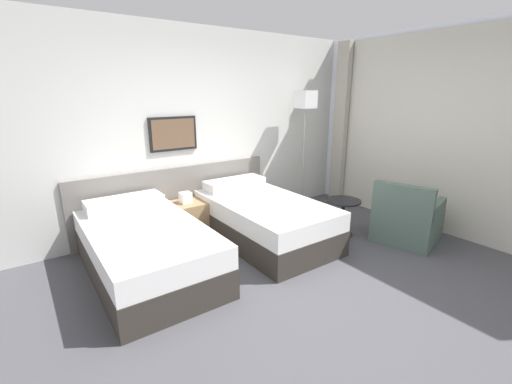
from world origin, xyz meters
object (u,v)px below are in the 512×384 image
at_px(bed_near_window, 263,219).
at_px(floor_lamp, 306,109).
at_px(side_table, 343,210).
at_px(bed_near_door, 146,249).
at_px(armchair, 407,221).
at_px(nightstand, 187,219).

relative_size(bed_near_window, floor_lamp, 1.01).
distance_m(bed_near_window, side_table, 1.08).
distance_m(bed_near_door, armchair, 3.22).
height_order(floor_lamp, side_table, floor_lamp).
bearing_deg(side_table, floor_lamp, 74.80).
relative_size(bed_near_door, nightstand, 3.14).
relative_size(nightstand, floor_lamp, 0.32).
distance_m(floor_lamp, armchair, 2.21).
bearing_deg(armchair, nightstand, 36.46).
bearing_deg(side_table, nightstand, 145.82).
bearing_deg(bed_near_door, nightstand, 41.61).
height_order(bed_near_door, side_table, bed_near_door).
relative_size(floor_lamp, side_table, 3.86).
xyz_separation_m(bed_near_door, armchair, (3.03, -1.10, -0.02)).
bearing_deg(floor_lamp, armchair, -82.39).
distance_m(bed_near_door, nightstand, 1.02).
height_order(floor_lamp, armchair, floor_lamp).
xyz_separation_m(bed_near_window, armchair, (1.50, -1.10, -0.02)).
bearing_deg(bed_near_window, bed_near_door, 180.00).
bearing_deg(bed_near_door, bed_near_window, 0.00).
height_order(bed_near_window, side_table, bed_near_window).
distance_m(nightstand, side_table, 2.09).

